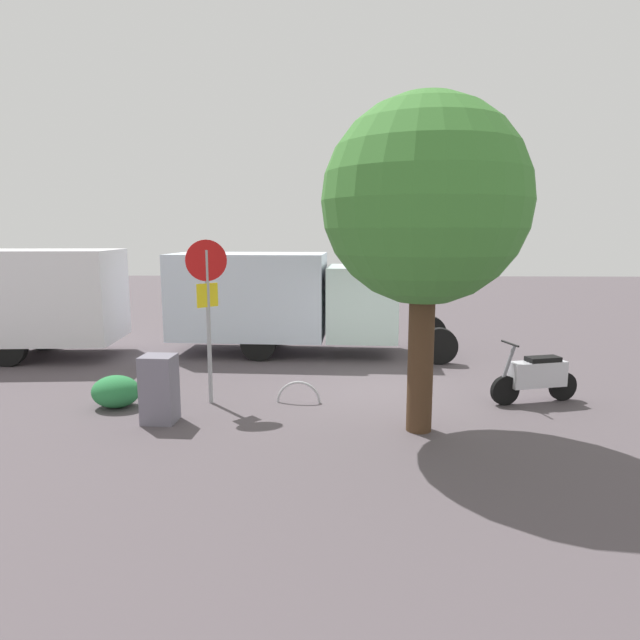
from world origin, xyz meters
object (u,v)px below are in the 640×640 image
at_px(motorcycle, 537,376).
at_px(street_tree, 425,203).
at_px(stop_sign, 208,296).
at_px(bike_rack_hoop, 299,402).
at_px(box_truck_near, 287,297).
at_px(utility_cabinet, 159,389).

height_order(motorcycle, street_tree, street_tree).
bearing_deg(stop_sign, bike_rack_hoop, -177.77).
xyz_separation_m(stop_sign, bike_rack_hoop, (-1.67, -0.07, -2.06)).
distance_m(box_truck_near, utility_cabinet, 5.84).
height_order(stop_sign, bike_rack_hoop, stop_sign).
bearing_deg(utility_cabinet, stop_sign, -120.42).
xyz_separation_m(motorcycle, stop_sign, (6.21, 0.19, 1.54)).
xyz_separation_m(box_truck_near, utility_cabinet, (1.73, 5.50, -0.94)).
relative_size(box_truck_near, utility_cabinet, 6.41).
relative_size(street_tree, bike_rack_hoop, 6.25).
height_order(box_truck_near, bike_rack_hoop, box_truck_near).
xyz_separation_m(box_truck_near, motorcycle, (-5.11, 4.24, -1.00)).
bearing_deg(street_tree, bike_rack_hoop, -34.47).
relative_size(motorcycle, utility_cabinet, 1.52).
bearing_deg(street_tree, motorcycle, -147.89).
bearing_deg(box_truck_near, motorcycle, -36.71).
distance_m(utility_cabinet, bike_rack_hoop, 2.64).
bearing_deg(motorcycle, box_truck_near, -54.43).
bearing_deg(motorcycle, stop_sign, -13.02).
xyz_separation_m(utility_cabinet, bike_rack_hoop, (-2.30, -1.14, -0.58)).
xyz_separation_m(street_tree, utility_cabinet, (4.38, -0.29, -3.09)).
bearing_deg(box_truck_near, bike_rack_hoop, -79.52).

